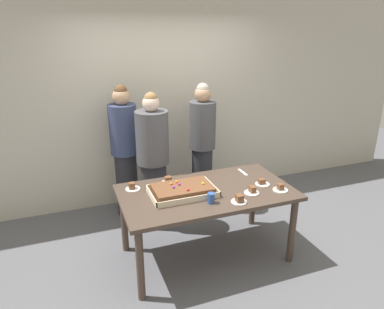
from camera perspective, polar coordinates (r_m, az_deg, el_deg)
ground_plane at (r=3.93m, az=2.23°, el=-16.05°), size 12.00×12.00×0.00m
interior_back_panel at (r=4.76m, az=-5.05°, el=10.10°), size 8.00×0.12×3.00m
party_table at (r=3.57m, az=2.38°, el=-7.19°), size 1.74×0.95×0.77m
sheet_cake at (r=3.45m, az=-1.56°, el=-5.86°), size 0.64×0.42×0.11m
plated_slice_near_left at (r=3.64m, az=14.25°, el=-5.43°), size 0.15×0.15×0.07m
plated_slice_near_right at (r=3.73m, az=11.39°, el=-4.57°), size 0.15×0.15×0.06m
plated_slice_far_left at (r=3.69m, az=-3.91°, el=-4.35°), size 0.15×0.15×0.08m
plated_slice_far_right at (r=3.60m, az=-9.74°, el=-5.31°), size 0.15×0.15×0.07m
plated_slice_center_front at (r=3.32m, az=7.72°, el=-7.36°), size 0.15×0.15×0.08m
plated_slice_center_back at (r=3.52m, az=9.77°, el=-5.91°), size 0.15×0.15×0.07m
drink_cup_nearest at (r=3.28m, az=3.16°, el=-7.13°), size 0.07×0.07×0.10m
cake_server_utensil at (r=4.00m, az=8.31°, el=-2.89°), size 0.03×0.20×0.01m
person_serving_front at (r=4.52m, az=1.69°, el=1.45°), size 0.34×0.34×1.68m
person_green_shirt_behind at (r=4.42m, az=-10.95°, el=0.70°), size 0.34×0.34×1.69m
person_striped_tie_right at (r=4.11m, az=-6.36°, el=-1.07°), size 0.38×0.38×1.65m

